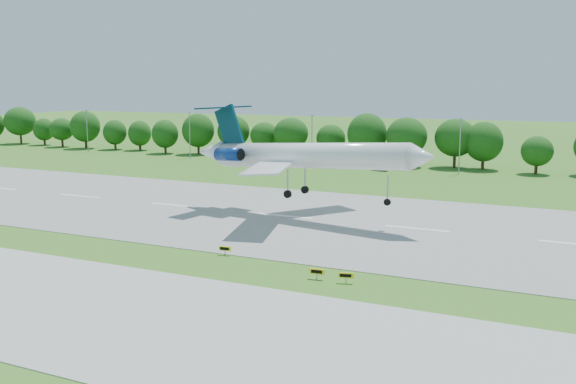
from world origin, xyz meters
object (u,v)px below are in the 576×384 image
object	(u,v)px
taxi_sign_left	(225,249)
service_vehicle_b	(380,168)
airliner	(297,154)
service_vehicle_a	(297,161)

from	to	relation	value
taxi_sign_left	service_vehicle_b	xyz separation A→B (m)	(-5.34, 77.35, -0.10)
airliner	service_vehicle_a	distance (m)	64.51
airliner	service_vehicle_a	xyz separation A→B (m)	(-26.57, 58.14, -8.72)
taxi_sign_left	service_vehicle_b	world-z (taller)	service_vehicle_b
service_vehicle_b	airliner	bearing A→B (deg)	-159.46
taxi_sign_left	service_vehicle_a	xyz separation A→B (m)	(-27.86, 81.12, -0.09)
service_vehicle_a	service_vehicle_b	size ratio (longest dim) A/B	1.04
service_vehicle_a	service_vehicle_b	world-z (taller)	service_vehicle_a
service_vehicle_a	airliner	bearing A→B (deg)	-132.95
taxi_sign_left	service_vehicle_b	distance (m)	77.53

